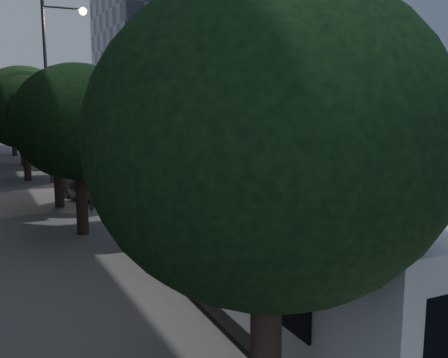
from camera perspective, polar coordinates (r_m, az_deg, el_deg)
ground at (r=17.25m, az=10.54°, el=-8.74°), size 120.00×120.00×0.00m
sidewalk at (r=33.46m, az=-22.23°, el=-0.47°), size 5.00×90.00×0.15m
tram_rails at (r=35.67m, az=-6.04°, el=0.61°), size 4.52×90.00×0.02m
overhead_wires at (r=33.40m, az=-18.25°, el=5.60°), size 2.23×90.00×6.00m
building_distant_right at (r=73.85m, az=-4.71°, el=14.31°), size 22.00×18.00×24.00m
trolleybus at (r=12.53m, az=2.82°, el=-6.89°), size 3.16×13.05×5.63m
pickup_silver at (r=26.10m, az=-12.83°, el=-0.74°), size 4.96×6.99×1.77m
car_white_a at (r=32.80m, az=-16.57°, el=0.73°), size 2.00×4.16×1.37m
car_white_b at (r=34.89m, az=-14.54°, el=1.23°), size 3.14×4.79×1.29m
car_white_c at (r=40.15m, az=-18.57°, el=2.23°), size 2.99×4.97×1.55m
car_white_d at (r=43.11m, az=-19.06°, el=2.46°), size 2.01×3.90×1.27m
tree_0 at (r=6.57m, az=5.13°, el=4.18°), size 4.81×4.81×6.86m
tree_1 at (r=19.32m, az=-16.33°, el=6.24°), size 4.80×4.80×6.57m
tree_2 at (r=24.63m, az=-18.74°, el=6.91°), size 4.19×4.19×6.42m
tree_3 at (r=33.55m, az=-21.92°, el=7.60°), size 5.65×5.65×7.30m
tree_4 at (r=41.23m, az=-22.20°, el=7.13°), size 5.47×5.47×6.77m
tree_5 at (r=49.47m, az=-23.06°, el=7.30°), size 4.50×4.50×6.36m
streetlamp_near at (r=10.73m, az=2.78°, el=11.58°), size 2.30×0.44×9.42m
streetlamp_far at (r=32.08m, az=-18.89°, el=11.02°), size 2.64×0.44×11.04m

